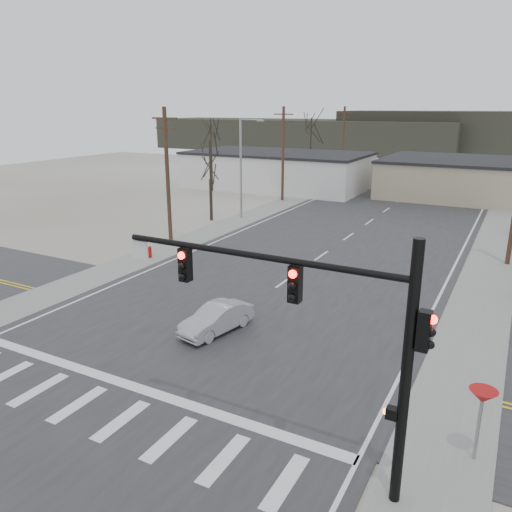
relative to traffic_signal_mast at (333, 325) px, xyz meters
The scene contains 21 objects.
ground 11.07m from the traffic_signal_mast, 141.84° to the left, with size 140.00×140.00×0.00m, color beige.
main_road 23.10m from the traffic_signal_mast, 110.42° to the left, with size 18.00×110.00×0.05m, color #27282A.
cross_road 11.07m from the traffic_signal_mast, 141.84° to the left, with size 90.00×10.00×0.04m, color #27282A.
sidewalk_left 32.41m from the traffic_signal_mast, 125.21° to the left, with size 3.00×90.00×0.06m, color gray.
sidewalk_right 26.75m from the traffic_signal_mast, 84.10° to the left, with size 3.00×90.00×0.06m, color gray.
traffic_signal_mast is the anchor object (origin of this frame).
fire_hydrant 23.39m from the traffic_signal_mast, 141.87° to the left, with size 0.24×0.24×0.87m.
yield_sign 5.21m from the traffic_signal_mast, 36.85° to the left, with size 0.80×0.80×2.35m.
building_left_far 52.07m from the traffic_signal_mast, 117.34° to the left, with size 22.30×12.30×4.50m.
building_right_far 50.31m from the traffic_signal_mast, 87.60° to the left, with size 26.30×14.30×4.30m.
upole_left_b 26.60m from the traffic_signal_mast, 136.81° to the left, with size 2.20×0.30×10.00m.
upole_left_c 42.85m from the traffic_signal_mast, 116.91° to the left, with size 2.20×0.30×10.00m.
upole_left_d 61.35m from the traffic_signal_mast, 108.43° to the left, with size 2.20×0.30×10.00m.
streetlight_main 33.84m from the traffic_signal_mast, 123.54° to the left, with size 2.40×0.25×9.00m.
tree_left_near 33.52m from the traffic_signal_mast, 128.57° to the left, with size 3.30×3.30×7.35m.
tree_left_far 56.63m from the traffic_signal_mast, 112.75° to the left, with size 3.96×3.96×8.82m.
tree_left_mid 50.12m from the traffic_signal_mast, 126.63° to the left, with size 3.96×3.96×8.82m.
hill_left 107.17m from the traffic_signal_mast, 113.59° to the left, with size 70.00×18.00×7.00m, color #333026.
sedan_crossing 10.88m from the traffic_signal_mast, 140.18° to the left, with size 1.34×3.85×1.27m, color #9FA3AA.
car_far_a 49.15m from the traffic_signal_mast, 99.13° to the left, with size 2.28×5.62×1.63m, color black.
car_far_b 54.41m from the traffic_signal_mast, 97.79° to the left, with size 1.53×3.81×1.30m, color black.
Camera 1 is at (11.66, -17.44, 10.04)m, focal length 35.00 mm.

